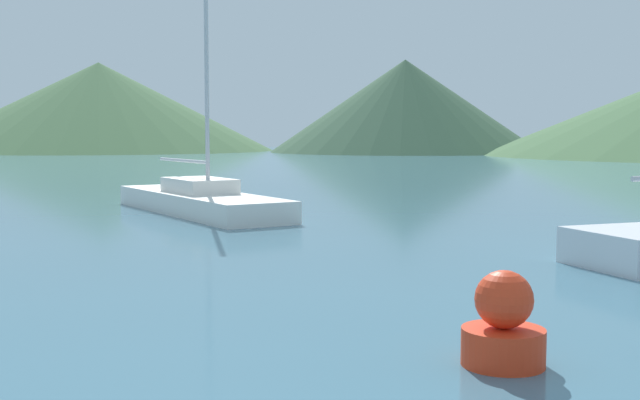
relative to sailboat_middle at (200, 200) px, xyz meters
name	(u,v)px	position (x,y,z in m)	size (l,w,h in m)	color
sailboat_middle	(200,200)	(0.00, 0.00, 0.00)	(7.70, 6.89, 7.19)	white
buoy_marker	(503,326)	(10.03, -12.80, 0.01)	(0.85, 0.85, 0.97)	red
hill_west	(99,107)	(-49.17, 67.63, 5.22)	(44.34, 44.34, 11.23)	#476B42
hill_central	(405,106)	(-10.45, 73.00, 5.07)	(32.14, 32.14, 10.93)	#38563D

